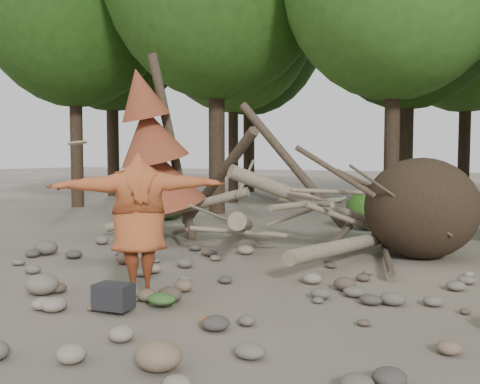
% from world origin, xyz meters
% --- Properties ---
extents(ground, '(120.00, 120.00, 0.00)m').
position_xyz_m(ground, '(0.00, 0.00, 0.00)').
color(ground, '#514C44').
rests_on(ground, ground).
extents(deadfall_pile, '(8.55, 5.24, 3.30)m').
position_xyz_m(deadfall_pile, '(2.02, 4.24, 0.95)').
color(deadfall_pile, '#332619').
rests_on(deadfall_pile, ground).
extents(dead_conifer, '(2.06, 2.16, 4.35)m').
position_xyz_m(dead_conifer, '(-3.12, 3.37, 2.11)').
color(dead_conifer, '#4C3F30').
rests_on(dead_conifer, ground).
extents(bush_left, '(1.80, 1.80, 1.44)m').
position_xyz_m(bush_left, '(-5.50, 7.20, 0.72)').
color(bush_left, '#275216').
rests_on(bush_left, ground).
extents(bush_mid, '(1.40, 1.40, 1.12)m').
position_xyz_m(bush_mid, '(0.80, 7.80, 0.56)').
color(bush_mid, '#33681E').
rests_on(bush_mid, ground).
extents(frisbee_thrower, '(2.41, 2.12, 2.17)m').
position_xyz_m(frisbee_thrower, '(-0.44, -0.61, 1.07)').
color(frisbee_thrower, '#A64C25').
rests_on(frisbee_thrower, ground).
extents(backpack, '(0.51, 0.37, 0.32)m').
position_xyz_m(backpack, '(-0.31, -1.31, 0.16)').
color(backpack, black).
rests_on(backpack, ground).
extents(cloth_green, '(0.40, 0.34, 0.15)m').
position_xyz_m(cloth_green, '(0.11, -0.85, 0.08)').
color(cloth_green, '#335E25').
rests_on(cloth_green, ground).
extents(cloth_orange, '(0.27, 0.22, 0.10)m').
position_xyz_m(cloth_orange, '(1.12, -1.28, 0.05)').
color(cloth_orange, '#AE551D').
rests_on(cloth_orange, ground).
extents(boulder_front_left, '(0.50, 0.45, 0.30)m').
position_xyz_m(boulder_front_left, '(-1.84, -1.08, 0.15)').
color(boulder_front_left, slate).
rests_on(boulder_front_left, ground).
extents(boulder_front_right, '(0.46, 0.42, 0.28)m').
position_xyz_m(boulder_front_right, '(1.30, -2.54, 0.14)').
color(boulder_front_right, '#7D644E').
rests_on(boulder_front_right, ground).
extents(boulder_mid_left, '(0.50, 0.45, 0.30)m').
position_xyz_m(boulder_mid_left, '(-4.22, 1.17, 0.15)').
color(boulder_mid_left, '#5D574E').
rests_on(boulder_mid_left, ground).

